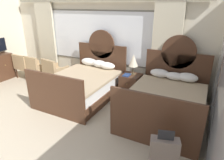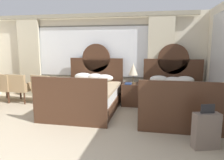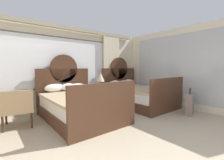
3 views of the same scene
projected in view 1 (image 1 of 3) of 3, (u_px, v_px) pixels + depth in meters
wall_back_window at (99, 40)px, 6.16m from camera, size 6.87×0.22×2.70m
wall_right_mirror at (224, 92)px, 2.67m from camera, size 0.08×5.00×2.70m
bed_near_window at (84, 84)px, 5.45m from camera, size 1.67×2.27×1.77m
bed_near_mirror at (166, 102)px, 4.47m from camera, size 1.67×2.27×1.77m
nightstand_between_beds at (131, 85)px, 5.55m from camera, size 0.53×0.56×0.63m
table_lamp_on_nightstand at (133, 61)px, 5.33m from camera, size 0.27×0.27×0.58m
book_on_nightstand at (127, 75)px, 5.37m from camera, size 0.18×0.26×0.03m
armchair_by_window_left at (54, 70)px, 6.27m from camera, size 0.75×0.75×0.87m
armchair_by_window_centre at (36, 67)px, 6.62m from camera, size 0.67×0.67×0.87m
armchair_by_window_right at (25, 65)px, 6.85m from camera, size 0.68×0.68×0.87m
suitcase_on_floor at (164, 156)px, 2.98m from camera, size 0.47×0.30×0.77m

